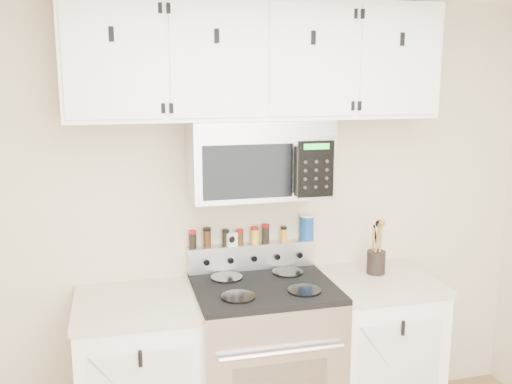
{
  "coord_description": "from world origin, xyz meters",
  "views": [
    {
      "loc": [
        -0.77,
        -1.43,
        2.06
      ],
      "look_at": [
        -0.04,
        1.45,
        1.46
      ],
      "focal_mm": 40.0,
      "sensor_mm": 36.0,
      "label": 1
    }
  ],
  "objects_px": {
    "utensil_crock": "(376,260)",
    "salt_canister": "(307,227)",
    "range": "(264,362)",
    "microwave": "(259,158)"
  },
  "relations": [
    {
      "from": "microwave",
      "to": "utensil_crock",
      "type": "xyz_separation_m",
      "value": [
        0.71,
        -0.03,
        -0.63
      ]
    },
    {
      "from": "microwave",
      "to": "salt_canister",
      "type": "distance_m",
      "value": 0.59
    },
    {
      "from": "microwave",
      "to": "salt_canister",
      "type": "height_order",
      "value": "microwave"
    },
    {
      "from": "utensil_crock",
      "to": "salt_canister",
      "type": "height_order",
      "value": "salt_canister"
    },
    {
      "from": "microwave",
      "to": "salt_canister",
      "type": "relative_size",
      "value": 4.88
    },
    {
      "from": "microwave",
      "to": "salt_canister",
      "type": "xyz_separation_m",
      "value": [
        0.34,
        0.16,
        -0.45
      ]
    },
    {
      "from": "microwave",
      "to": "utensil_crock",
      "type": "height_order",
      "value": "microwave"
    },
    {
      "from": "range",
      "to": "microwave",
      "type": "relative_size",
      "value": 1.45
    },
    {
      "from": "salt_canister",
      "to": "utensil_crock",
      "type": "bearing_deg",
      "value": -26.67
    },
    {
      "from": "range",
      "to": "salt_canister",
      "type": "xyz_separation_m",
      "value": [
        0.34,
        0.28,
        0.69
      ]
    }
  ]
}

